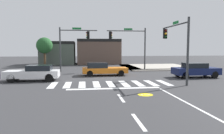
{
  "coord_description": "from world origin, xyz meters",
  "views": [
    {
      "loc": [
        -2.09,
        -21.35,
        2.87
      ],
      "look_at": [
        0.62,
        -0.8,
        1.06
      ],
      "focal_mm": 33.67,
      "sensor_mm": 36.0,
      "label": 1
    }
  ],
  "objects_px": {
    "traffic_signal_northwest": "(73,41)",
    "traffic_signal_southeast": "(176,39)",
    "traffic_signal_northeast": "(130,41)",
    "roadside_tree": "(44,46)",
    "car_navy": "(196,70)",
    "car_orange": "(103,69)",
    "car_white": "(34,73)"
  },
  "relations": [
    {
      "from": "traffic_signal_southeast",
      "to": "car_navy",
      "type": "bearing_deg",
      "value": -54.81
    },
    {
      "from": "traffic_signal_northwest",
      "to": "car_navy",
      "type": "relative_size",
      "value": 1.24
    },
    {
      "from": "traffic_signal_southeast",
      "to": "traffic_signal_northeast",
      "type": "relative_size",
      "value": 0.95
    },
    {
      "from": "traffic_signal_northwest",
      "to": "car_navy",
      "type": "bearing_deg",
      "value": -29.41
    },
    {
      "from": "car_orange",
      "to": "roadside_tree",
      "type": "distance_m",
      "value": 15.65
    },
    {
      "from": "traffic_signal_northwest",
      "to": "car_white",
      "type": "distance_m",
      "value": 8.45
    },
    {
      "from": "traffic_signal_northwest",
      "to": "car_orange",
      "type": "distance_m",
      "value": 6.2
    },
    {
      "from": "traffic_signal_northwest",
      "to": "traffic_signal_northeast",
      "type": "xyz_separation_m",
      "value": [
        7.26,
        0.33,
        0.05
      ]
    },
    {
      "from": "car_navy",
      "to": "car_orange",
      "type": "xyz_separation_m",
      "value": [
        -9.07,
        2.77,
        -0.05
      ]
    },
    {
      "from": "car_navy",
      "to": "car_white",
      "type": "xyz_separation_m",
      "value": [
        -15.51,
        -0.24,
        -0.02
      ]
    },
    {
      "from": "traffic_signal_northwest",
      "to": "car_orange",
      "type": "height_order",
      "value": "traffic_signal_northwest"
    },
    {
      "from": "traffic_signal_southeast",
      "to": "traffic_signal_northeast",
      "type": "bearing_deg",
      "value": 11.97
    },
    {
      "from": "traffic_signal_northeast",
      "to": "car_navy",
      "type": "bearing_deg",
      "value": 125.05
    },
    {
      "from": "car_navy",
      "to": "car_white",
      "type": "relative_size",
      "value": 0.96
    },
    {
      "from": "traffic_signal_northwest",
      "to": "car_orange",
      "type": "relative_size",
      "value": 1.15
    },
    {
      "from": "car_white",
      "to": "traffic_signal_northeast",
      "type": "bearing_deg",
      "value": -144.01
    },
    {
      "from": "traffic_signal_northwest",
      "to": "traffic_signal_southeast",
      "type": "xyz_separation_m",
      "value": [
        9.27,
        -9.17,
        -0.12
      ]
    },
    {
      "from": "traffic_signal_northeast",
      "to": "car_navy",
      "type": "height_order",
      "value": "traffic_signal_northeast"
    },
    {
      "from": "traffic_signal_northeast",
      "to": "roadside_tree",
      "type": "distance_m",
      "value": 14.93
    },
    {
      "from": "car_orange",
      "to": "roadside_tree",
      "type": "height_order",
      "value": "roadside_tree"
    },
    {
      "from": "traffic_signal_northwest",
      "to": "roadside_tree",
      "type": "distance_m",
      "value": 10.12
    },
    {
      "from": "car_white",
      "to": "roadside_tree",
      "type": "distance_m",
      "value": 16.3
    },
    {
      "from": "traffic_signal_southeast",
      "to": "roadside_tree",
      "type": "bearing_deg",
      "value": 38.64
    },
    {
      "from": "roadside_tree",
      "to": "car_navy",
      "type": "bearing_deg",
      "value": -42.05
    },
    {
      "from": "traffic_signal_southeast",
      "to": "traffic_signal_northwest",
      "type": "bearing_deg",
      "value": 45.31
    },
    {
      "from": "car_white",
      "to": "car_orange",
      "type": "relative_size",
      "value": 0.97
    },
    {
      "from": "traffic_signal_northwest",
      "to": "traffic_signal_southeast",
      "type": "height_order",
      "value": "traffic_signal_northwest"
    },
    {
      "from": "roadside_tree",
      "to": "traffic_signal_northwest",
      "type": "bearing_deg",
      "value": -59.97
    },
    {
      "from": "roadside_tree",
      "to": "car_orange",
      "type": "bearing_deg",
      "value": -57.15
    },
    {
      "from": "traffic_signal_southeast",
      "to": "car_orange",
      "type": "relative_size",
      "value": 1.11
    },
    {
      "from": "car_orange",
      "to": "car_white",
      "type": "bearing_deg",
      "value": -154.97
    },
    {
      "from": "traffic_signal_northeast",
      "to": "car_navy",
      "type": "xyz_separation_m",
      "value": [
        5.12,
        -7.3,
        -3.13
      ]
    }
  ]
}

